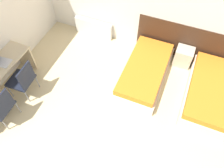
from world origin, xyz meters
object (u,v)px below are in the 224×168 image
(bed_near_door, at_px, (209,92))
(laptop, at_px, (0,60))
(nightstand, at_px, (183,57))
(chair_near_notebook, at_px, (0,107))
(chair_near_laptop, at_px, (23,79))
(bed_near_window, at_px, (145,72))

(bed_near_door, relative_size, laptop, 5.47)
(nightstand, bearing_deg, chair_near_notebook, -135.91)
(chair_near_laptop, xyz_separation_m, laptop, (-0.48, 0.07, 0.31))
(bed_near_window, relative_size, chair_near_laptop, 2.10)
(chair_near_laptop, bearing_deg, laptop, 168.30)
(bed_near_door, bearing_deg, laptop, -162.27)
(chair_near_laptop, bearing_deg, bed_near_window, 28.81)
(nightstand, relative_size, chair_near_laptop, 0.52)
(laptop, bearing_deg, chair_near_laptop, -14.07)
(bed_near_window, bearing_deg, chair_near_notebook, -136.84)
(bed_near_window, xyz_separation_m, chair_near_laptop, (-2.25, -1.40, 0.29))
(nightstand, xyz_separation_m, laptop, (-3.45, -2.10, 0.57))
(nightstand, bearing_deg, bed_near_door, -46.81)
(bed_near_door, xyz_separation_m, laptop, (-4.17, -1.33, 0.61))
(bed_near_door, distance_m, laptop, 4.42)
(chair_near_notebook, relative_size, laptop, 2.61)
(bed_near_door, height_order, chair_near_laptop, chair_near_laptop)
(bed_near_window, relative_size, nightstand, 4.04)
(bed_near_window, distance_m, chair_near_notebook, 3.10)
(bed_near_door, distance_m, chair_near_laptop, 3.96)
(nightstand, bearing_deg, bed_near_window, -133.19)
(nightstand, bearing_deg, laptop, -148.64)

